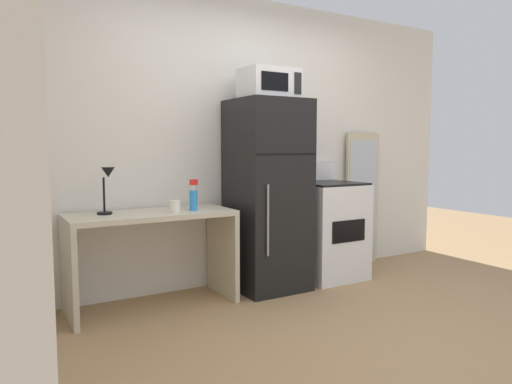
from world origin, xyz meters
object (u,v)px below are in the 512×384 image
object	(u,v)px
desk	(152,240)
desk_lamp	(107,182)
refrigerator	(267,195)
microwave	(269,84)
leaning_mirror	(362,199)
oven_range	(327,229)
spray_bottle	(193,198)
coffee_mug	(175,207)

from	to	relation	value
desk	desk_lamp	world-z (taller)	desk_lamp
refrigerator	microwave	distance (m)	0.96
refrigerator	microwave	world-z (taller)	microwave
desk	microwave	world-z (taller)	microwave
microwave	leaning_mirror	bearing A→B (deg)	11.70
refrigerator	oven_range	size ratio (longest dim) A/B	1.51
desk_lamp	spray_bottle	bearing A→B (deg)	-11.44
microwave	refrigerator	bearing A→B (deg)	90.33
coffee_mug	microwave	bearing A→B (deg)	5.12
desk	leaning_mirror	bearing A→B (deg)	5.44
desk_lamp	refrigerator	bearing A→B (deg)	-3.03
oven_range	desk_lamp	bearing A→B (deg)	178.12
spray_bottle	refrigerator	distance (m)	0.73
spray_bottle	oven_range	distance (m)	1.46
desk	oven_range	world-z (taller)	oven_range
microwave	spray_bottle	bearing A→B (deg)	-177.21
oven_range	leaning_mirror	xyz separation A→B (m)	(0.68, 0.26, 0.23)
coffee_mug	refrigerator	size ratio (longest dim) A/B	0.06
coffee_mug	oven_range	size ratio (longest dim) A/B	0.09
desk	desk_lamp	xyz separation A→B (m)	(-0.32, 0.04, 0.46)
refrigerator	oven_range	xyz separation A→B (m)	(0.68, 0.01, -0.36)
desk_lamp	microwave	bearing A→B (deg)	-3.92
coffee_mug	oven_range	xyz separation A→B (m)	(1.58, 0.11, -0.33)
desk	spray_bottle	bearing A→B (deg)	-15.38
refrigerator	desk	bearing A→B (deg)	178.28
desk	coffee_mug	size ratio (longest dim) A/B	13.38
desk_lamp	coffee_mug	bearing A→B (deg)	-20.50
oven_range	spray_bottle	bearing A→B (deg)	-177.49
desk_lamp	coffee_mug	size ratio (longest dim) A/B	3.72
refrigerator	oven_range	world-z (taller)	refrigerator
microwave	leaning_mirror	xyz separation A→B (m)	(1.36, 0.28, -1.09)
coffee_mug	leaning_mirror	bearing A→B (deg)	9.11
desk	spray_bottle	xyz separation A→B (m)	(0.32, -0.09, 0.32)
desk	spray_bottle	size ratio (longest dim) A/B	5.11
leaning_mirror	oven_range	bearing A→B (deg)	-159.39
desk_lamp	spray_bottle	xyz separation A→B (m)	(0.64, -0.13, -0.14)
spray_bottle	coffee_mug	distance (m)	0.18
desk	microwave	size ratio (longest dim) A/B	2.76
microwave	oven_range	distance (m)	1.49
desk_lamp	spray_bottle	distance (m)	0.66
spray_bottle	oven_range	xyz separation A→B (m)	(1.41, 0.06, -0.38)
oven_range	desk	bearing A→B (deg)	179.13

